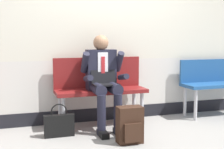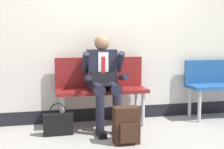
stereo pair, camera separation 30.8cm
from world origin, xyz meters
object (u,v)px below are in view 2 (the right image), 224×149
at_px(bench_empty, 219,82).
at_px(handbag, 58,124).
at_px(backpack, 126,126).
at_px(person_seated, 104,79).
at_px(bench_with_person, 101,85).

bearing_deg(bench_empty, handbag, -171.91).
relative_size(backpack, handbag, 1.03).
height_order(bench_empty, person_seated, person_seated).
bearing_deg(bench_with_person, backpack, -81.45).
distance_m(bench_empty, backpack, 1.97).
height_order(bench_empty, backpack, bench_empty).
xyz_separation_m(bench_with_person, bench_empty, (1.88, -0.01, -0.03)).
bearing_deg(bench_empty, backpack, -154.18).
relative_size(person_seated, handbag, 3.02).
relative_size(bench_with_person, person_seated, 0.99).
bearing_deg(bench_with_person, handbag, -149.91).
relative_size(bench_empty, handbag, 2.52).
xyz_separation_m(bench_empty, handbag, (-2.51, -0.36, -0.39)).
bearing_deg(bench_with_person, bench_empty, -0.26).
bearing_deg(backpack, person_seated, 101.14).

